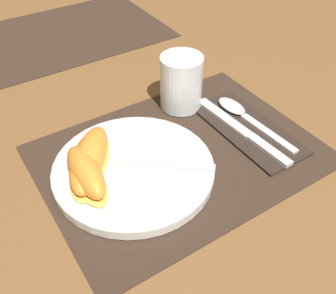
# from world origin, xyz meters

# --- Properties ---
(ground_plane) EXTENTS (3.00, 3.00, 0.00)m
(ground_plane) POSITION_xyz_m (0.00, 0.00, 0.00)
(ground_plane) COLOR brown
(placemat) EXTENTS (0.46, 0.34, 0.00)m
(placemat) POSITION_xyz_m (0.00, 0.00, 0.00)
(placemat) COLOR #38281E
(placemat) RESTS_ON ground_plane
(placemat_far) EXTENTS (0.46, 0.34, 0.00)m
(placemat_far) POSITION_xyz_m (0.03, 0.54, 0.00)
(placemat_far) COLOR #38281E
(placemat_far) RESTS_ON ground_plane
(plate) EXTENTS (0.26, 0.26, 0.02)m
(plate) POSITION_xyz_m (-0.09, -0.00, 0.01)
(plate) COLOR white
(plate) RESTS_ON placemat
(juice_glass) EXTENTS (0.08, 0.08, 0.10)m
(juice_glass) POSITION_xyz_m (0.08, 0.12, 0.05)
(juice_glass) COLOR silver
(juice_glass) RESTS_ON placemat
(napkin) EXTENTS (0.10, 0.22, 0.00)m
(napkin) POSITION_xyz_m (0.14, -0.01, 0.01)
(napkin) COLOR #2D231E
(napkin) RESTS_ON placemat
(knife) EXTENTS (0.03, 0.23, 0.01)m
(knife) POSITION_xyz_m (0.12, -0.02, 0.01)
(knife) COLOR silver
(knife) RESTS_ON napkin
(spoon) EXTENTS (0.04, 0.19, 0.01)m
(spoon) POSITION_xyz_m (0.15, 0.02, 0.01)
(spoon) COLOR silver
(spoon) RESTS_ON napkin
(fork) EXTENTS (0.16, 0.14, 0.00)m
(fork) POSITION_xyz_m (-0.07, -0.01, 0.02)
(fork) COLOR silver
(fork) RESTS_ON plate
(citrus_wedge_0) EXTENTS (0.12, 0.13, 0.04)m
(citrus_wedge_0) POSITION_xyz_m (-0.14, 0.04, 0.04)
(citrus_wedge_0) COLOR #F7C656
(citrus_wedge_0) RESTS_ON plate
(citrus_wedge_1) EXTENTS (0.11, 0.14, 0.04)m
(citrus_wedge_1) POSITION_xyz_m (-0.15, 0.03, 0.04)
(citrus_wedge_1) COLOR #F7C656
(citrus_wedge_1) RESTS_ON plate
(citrus_wedge_2) EXTENTS (0.05, 0.12, 0.05)m
(citrus_wedge_2) POSITION_xyz_m (-0.16, 0.01, 0.04)
(citrus_wedge_2) COLOR #F7C656
(citrus_wedge_2) RESTS_ON plate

